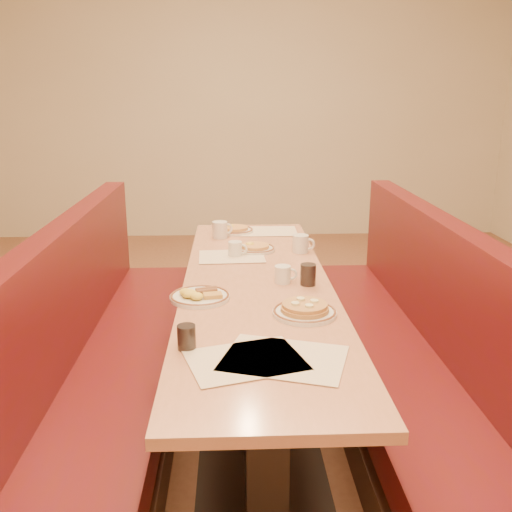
{
  "coord_description": "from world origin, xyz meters",
  "views": [
    {
      "loc": [
        -0.11,
        -2.56,
        1.62
      ],
      "look_at": [
        0.0,
        0.12,
        0.85
      ],
      "focal_mm": 40.0,
      "sensor_mm": 36.0,
      "label": 1
    }
  ],
  "objects_px": {
    "diner_table": "(257,355)",
    "booth_left": "(107,361)",
    "soda_tumbler_mid": "(308,275)",
    "coffee_mug_b": "(236,249)",
    "booth_right": "(404,355)",
    "eggs_plate": "(199,296)",
    "coffee_mug_d": "(220,229)",
    "coffee_mug_c": "(301,243)",
    "pancake_plate": "(305,310)",
    "coffee_mug_a": "(283,274)",
    "soda_tumbler_near": "(187,337)"
  },
  "relations": [
    {
      "from": "diner_table",
      "to": "booth_left",
      "type": "xyz_separation_m",
      "value": [
        -0.73,
        0.0,
        -0.01
      ]
    },
    {
      "from": "diner_table",
      "to": "soda_tumbler_mid",
      "type": "distance_m",
      "value": 0.49
    },
    {
      "from": "coffee_mug_b",
      "to": "booth_right",
      "type": "bearing_deg",
      "value": -18.66
    },
    {
      "from": "eggs_plate",
      "to": "soda_tumbler_mid",
      "type": "distance_m",
      "value": 0.53
    },
    {
      "from": "booth_right",
      "to": "coffee_mug_d",
      "type": "distance_m",
      "value": 1.36
    },
    {
      "from": "diner_table",
      "to": "coffee_mug_c",
      "type": "distance_m",
      "value": 0.74
    },
    {
      "from": "pancake_plate",
      "to": "soda_tumbler_mid",
      "type": "distance_m",
      "value": 0.38
    },
    {
      "from": "booth_right",
      "to": "coffee_mug_c",
      "type": "height_order",
      "value": "booth_right"
    },
    {
      "from": "coffee_mug_a",
      "to": "coffee_mug_b",
      "type": "xyz_separation_m",
      "value": [
        -0.22,
        0.47,
        -0.0
      ]
    },
    {
      "from": "booth_left",
      "to": "eggs_plate",
      "type": "xyz_separation_m",
      "value": [
        0.47,
        -0.21,
        0.4
      ]
    },
    {
      "from": "eggs_plate",
      "to": "soda_tumbler_near",
      "type": "height_order",
      "value": "soda_tumbler_near"
    },
    {
      "from": "eggs_plate",
      "to": "soda_tumbler_near",
      "type": "xyz_separation_m",
      "value": [
        -0.02,
        -0.5,
        0.03
      ]
    },
    {
      "from": "coffee_mug_a",
      "to": "coffee_mug_b",
      "type": "bearing_deg",
      "value": 119.25
    },
    {
      "from": "coffee_mug_a",
      "to": "soda_tumbler_mid",
      "type": "bearing_deg",
      "value": -14.25
    },
    {
      "from": "eggs_plate",
      "to": "coffee_mug_c",
      "type": "height_order",
      "value": "coffee_mug_c"
    },
    {
      "from": "booth_right",
      "to": "soda_tumbler_mid",
      "type": "height_order",
      "value": "booth_right"
    },
    {
      "from": "coffee_mug_a",
      "to": "coffee_mug_c",
      "type": "relative_size",
      "value": 0.86
    },
    {
      "from": "booth_left",
      "to": "coffee_mug_a",
      "type": "xyz_separation_m",
      "value": [
        0.86,
        0.01,
        0.43
      ]
    },
    {
      "from": "pancake_plate",
      "to": "coffee_mug_c",
      "type": "bearing_deg",
      "value": 84.06
    },
    {
      "from": "coffee_mug_d",
      "to": "soda_tumbler_near",
      "type": "xyz_separation_m",
      "value": [
        -0.09,
        -1.6,
        -0.01
      ]
    },
    {
      "from": "diner_table",
      "to": "coffee_mug_d",
      "type": "height_order",
      "value": "coffee_mug_d"
    },
    {
      "from": "coffee_mug_a",
      "to": "coffee_mug_d",
      "type": "distance_m",
      "value": 0.94
    },
    {
      "from": "diner_table",
      "to": "eggs_plate",
      "type": "relative_size",
      "value": 9.48
    },
    {
      "from": "booth_left",
      "to": "soda_tumbler_near",
      "type": "height_order",
      "value": "booth_left"
    },
    {
      "from": "coffee_mug_b",
      "to": "coffee_mug_a",
      "type": "bearing_deg",
      "value": -53.48
    },
    {
      "from": "coffee_mug_c",
      "to": "soda_tumbler_mid",
      "type": "xyz_separation_m",
      "value": [
        -0.04,
        -0.57,
        -0.0
      ]
    },
    {
      "from": "pancake_plate",
      "to": "coffee_mug_a",
      "type": "height_order",
      "value": "coffee_mug_a"
    },
    {
      "from": "booth_left",
      "to": "eggs_plate",
      "type": "bearing_deg",
      "value": -23.6
    },
    {
      "from": "coffee_mug_c",
      "to": "pancake_plate",
      "type": "bearing_deg",
      "value": -76.38
    },
    {
      "from": "eggs_plate",
      "to": "coffee_mug_b",
      "type": "bearing_deg",
      "value": 76.34
    },
    {
      "from": "booth_left",
      "to": "pancake_plate",
      "type": "distance_m",
      "value": 1.08
    },
    {
      "from": "coffee_mug_c",
      "to": "coffee_mug_d",
      "type": "distance_m",
      "value": 0.58
    },
    {
      "from": "booth_left",
      "to": "coffee_mug_b",
      "type": "relative_size",
      "value": 23.07
    },
    {
      "from": "booth_right",
      "to": "pancake_plate",
      "type": "bearing_deg",
      "value": -143.89
    },
    {
      "from": "diner_table",
      "to": "pancake_plate",
      "type": "xyz_separation_m",
      "value": [
        0.18,
        -0.41,
        0.4
      ]
    },
    {
      "from": "pancake_plate",
      "to": "coffee_mug_d",
      "type": "relative_size",
      "value": 2.02
    },
    {
      "from": "booth_left",
      "to": "pancake_plate",
      "type": "height_order",
      "value": "booth_left"
    },
    {
      "from": "booth_left",
      "to": "coffee_mug_b",
      "type": "height_order",
      "value": "booth_left"
    },
    {
      "from": "booth_left",
      "to": "coffee_mug_d",
      "type": "bearing_deg",
      "value": 58.74
    },
    {
      "from": "coffee_mug_c",
      "to": "soda_tumbler_near",
      "type": "xyz_separation_m",
      "value": [
        -0.55,
        -1.25,
        -0.01
      ]
    },
    {
      "from": "eggs_plate",
      "to": "coffee_mug_d",
      "type": "xyz_separation_m",
      "value": [
        0.07,
        1.1,
        0.04
      ]
    },
    {
      "from": "eggs_plate",
      "to": "coffee_mug_a",
      "type": "distance_m",
      "value": 0.44
    },
    {
      "from": "booth_right",
      "to": "soda_tumbler_near",
      "type": "bearing_deg",
      "value": -145.01
    },
    {
      "from": "booth_left",
      "to": "soda_tumbler_near",
      "type": "xyz_separation_m",
      "value": [
        0.45,
        -0.71,
        0.43
      ]
    },
    {
      "from": "coffee_mug_a",
      "to": "coffee_mug_b",
      "type": "distance_m",
      "value": 0.52
    },
    {
      "from": "booth_right",
      "to": "coffee_mug_c",
      "type": "xyz_separation_m",
      "value": [
        -0.46,
        0.54,
        0.44
      ]
    },
    {
      "from": "coffee_mug_a",
      "to": "soda_tumbler_near",
      "type": "bearing_deg",
      "value": -115.69
    },
    {
      "from": "diner_table",
      "to": "coffee_mug_d",
      "type": "relative_size",
      "value": 19.27
    },
    {
      "from": "coffee_mug_b",
      "to": "soda_tumbler_near",
      "type": "relative_size",
      "value": 1.21
    },
    {
      "from": "pancake_plate",
      "to": "eggs_plate",
      "type": "height_order",
      "value": "pancake_plate"
    }
  ]
}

